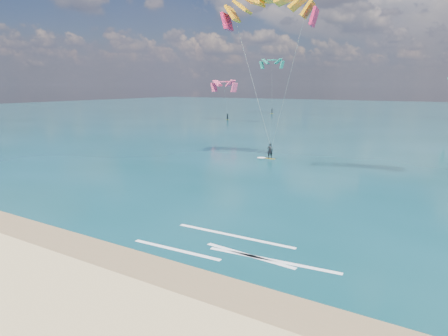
# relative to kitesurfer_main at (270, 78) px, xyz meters

# --- Properties ---
(ground) EXTENTS (320.00, 320.00, 0.00)m
(ground) POSITION_rel_kitesurfer_main_xyz_m (6.21, 13.45, -8.60)
(ground) COLOR tan
(ground) RESTS_ON ground
(wet_sand_strip) EXTENTS (320.00, 2.40, 0.01)m
(wet_sand_strip) POSITION_rel_kitesurfer_main_xyz_m (6.21, -23.55, -8.59)
(wet_sand_strip) COLOR olive
(wet_sand_strip) RESTS_ON ground
(sea) EXTENTS (320.00, 200.00, 0.04)m
(sea) POSITION_rel_kitesurfer_main_xyz_m (6.21, 77.45, -8.58)
(sea) COLOR #0A373A
(sea) RESTS_ON ground
(kitesurfer_main) EXTENTS (9.74, 8.23, 16.81)m
(kitesurfer_main) POSITION_rel_kitesurfer_main_xyz_m (0.00, 0.00, 0.00)
(kitesurfer_main) COLOR gold
(kitesurfer_main) RESTS_ON sea
(shoreline_foam) EXTENTS (10.21, 3.60, 0.01)m
(shoreline_foam) POSITION_rel_kitesurfer_main_xyz_m (7.71, -19.96, -8.55)
(shoreline_foam) COLOR white
(shoreline_foam) RESTS_ON ground
(distant_kites) EXTENTS (73.60, 32.92, 14.29)m
(distant_kites) POSITION_rel_kitesurfer_main_xyz_m (-2.97, 54.08, -3.00)
(distant_kites) COLOR #F34772
(distant_kites) RESTS_ON ground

